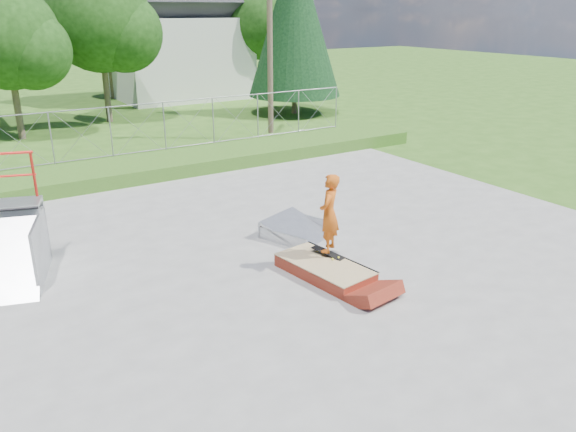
% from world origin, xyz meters
% --- Properties ---
extents(ground, '(120.00, 120.00, 0.00)m').
position_xyz_m(ground, '(0.00, 0.00, 0.00)').
color(ground, '#315B1A').
rests_on(ground, ground).
extents(concrete_pad, '(20.00, 16.00, 0.04)m').
position_xyz_m(concrete_pad, '(0.00, 0.00, 0.02)').
color(concrete_pad, gray).
rests_on(concrete_pad, ground).
extents(grass_berm, '(24.00, 3.00, 0.50)m').
position_xyz_m(grass_berm, '(0.00, 9.50, 0.25)').
color(grass_berm, '#315B1A').
rests_on(grass_berm, ground).
extents(grind_box, '(1.36, 2.32, 0.33)m').
position_xyz_m(grind_box, '(1.36, -0.62, 0.16)').
color(grind_box, maroon).
rests_on(grind_box, concrete_pad).
extents(flat_bank_ramp, '(1.89, 1.94, 0.44)m').
position_xyz_m(flat_bank_ramp, '(2.13, 1.57, 0.22)').
color(flat_bank_ramp, '#A9AAB1').
rests_on(flat_bank_ramp, concrete_pad).
extents(skateboard, '(0.48, 0.82, 0.13)m').
position_xyz_m(skateboard, '(1.67, -0.33, 0.37)').
color(skateboard, black).
rests_on(skateboard, grind_box).
extents(skater, '(0.76, 0.73, 1.76)m').
position_xyz_m(skater, '(1.67, -0.33, 1.25)').
color(skater, '#D15914').
rests_on(skater, grind_box).
extents(chain_link_fence, '(20.00, 0.06, 1.80)m').
position_xyz_m(chain_link_fence, '(0.00, 10.50, 1.40)').
color(chain_link_fence, gray).
rests_on(chain_link_fence, grass_berm).
extents(gable_house, '(8.40, 6.08, 8.94)m').
position_xyz_m(gable_house, '(9.00, 26.00, 3.84)').
color(gable_house, silver).
rests_on(gable_house, ground).
extents(utility_pole, '(0.24, 0.24, 8.00)m').
position_xyz_m(utility_pole, '(7.50, 12.00, 4.00)').
color(utility_pole, brown).
rests_on(utility_pole, ground).
extents(tree_left_near, '(4.76, 4.48, 6.65)m').
position_xyz_m(tree_left_near, '(-1.75, 17.83, 4.24)').
color(tree_left_near, brown).
rests_on(tree_left_near, ground).
extents(tree_center, '(5.44, 5.12, 7.60)m').
position_xyz_m(tree_center, '(2.78, 19.81, 4.85)').
color(tree_center, brown).
rests_on(tree_center, ground).
extents(tree_right_far, '(5.10, 4.80, 7.12)m').
position_xyz_m(tree_right_far, '(14.27, 23.82, 4.54)').
color(tree_right_far, brown).
rests_on(tree_right_far, ground).
extents(tree_back_mid, '(4.08, 3.84, 5.70)m').
position_xyz_m(tree_back_mid, '(5.21, 27.86, 3.63)').
color(tree_back_mid, brown).
rests_on(tree_back_mid, ground).
extents(conifer_tree, '(5.04, 5.04, 9.10)m').
position_xyz_m(conifer_tree, '(12.00, 17.00, 5.05)').
color(conifer_tree, brown).
rests_on(conifer_tree, ground).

